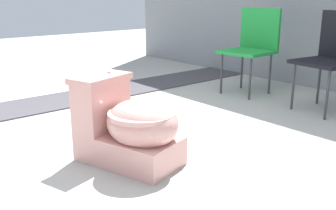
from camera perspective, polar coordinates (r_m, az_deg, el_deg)
name	(u,v)px	position (r m, az deg, el deg)	size (l,w,h in m)	color
ground_plane	(117,145)	(2.65, -7.44, -5.78)	(14.00, 14.00, 0.00)	#A8A59E
gravel_strip	(89,95)	(3.94, -11.43, 1.37)	(0.56, 8.00, 0.01)	#423F44
toilet	(129,127)	(2.31, -5.63, -3.23)	(0.71, 0.53, 0.52)	#E09E93
folding_chair_left	(253,42)	(4.03, 12.27, 8.97)	(0.47, 0.47, 0.83)	#1E8C38
folding_chair_middle	(334,51)	(3.59, 23.01, 7.28)	(0.50, 0.50, 0.83)	black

